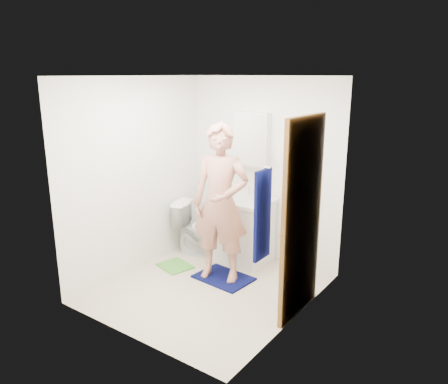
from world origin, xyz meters
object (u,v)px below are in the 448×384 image
at_px(towel, 262,215).
at_px(toothbrush_cup, 260,196).
at_px(medicine_cabinet, 252,139).
at_px(vanity_cabinet, 241,231).
at_px(toilet, 201,228).
at_px(soap_dispenser, 227,190).
at_px(man, 221,203).

xyz_separation_m(towel, toothbrush_cup, (-0.97, 1.61, -0.35)).
bearing_deg(medicine_cabinet, vanity_cabinet, -90.00).
xyz_separation_m(towel, toilet, (-1.73, 1.32, -0.88)).
height_order(vanity_cabinet, towel, towel).
height_order(soap_dispenser, toothbrush_cup, soap_dispenser).
distance_m(vanity_cabinet, medicine_cabinet, 1.22).
height_order(towel, toothbrush_cup, towel).
height_order(soap_dispenser, man, man).
distance_m(towel, toothbrush_cup, 1.91).
distance_m(medicine_cabinet, toilet, 1.40).
bearing_deg(medicine_cabinet, man, -82.24).
bearing_deg(man, toilet, 129.46).
relative_size(toilet, man, 0.40).
xyz_separation_m(medicine_cabinet, soap_dispenser, (-0.16, -0.31, -0.65)).
bearing_deg(man, vanity_cabinet, 84.81).
xyz_separation_m(medicine_cabinet, toilet, (-0.55, -0.39, -1.23)).
bearing_deg(man, towel, -54.53).
relative_size(soap_dispenser, toothbrush_cup, 1.76).
xyz_separation_m(toilet, toothbrush_cup, (0.76, 0.28, 0.53)).
distance_m(vanity_cabinet, towel, 2.08).
bearing_deg(soap_dispenser, toothbrush_cup, 29.15).
relative_size(towel, man, 0.43).
height_order(toilet, soap_dispenser, soap_dispenser).
bearing_deg(vanity_cabinet, medicine_cabinet, 90.00).
relative_size(towel, toothbrush_cup, 6.74).
height_order(medicine_cabinet, man, medicine_cabinet).
xyz_separation_m(vanity_cabinet, man, (0.12, -0.63, 0.56)).
distance_m(towel, soap_dispenser, 1.96).
height_order(vanity_cabinet, toilet, vanity_cabinet).
distance_m(vanity_cabinet, toothbrush_cup, 0.55).
bearing_deg(soap_dispenser, medicine_cabinet, 62.17).
distance_m(medicine_cabinet, man, 1.07).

